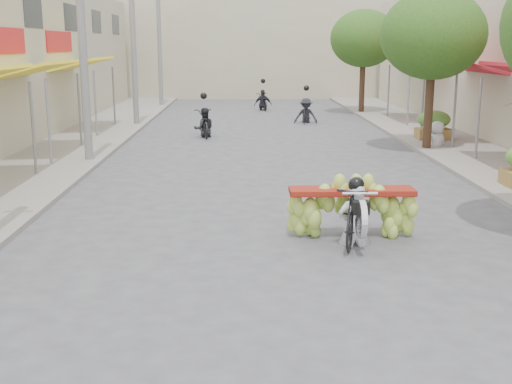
% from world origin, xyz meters
% --- Properties ---
extents(ground, '(120.00, 120.00, 0.00)m').
position_xyz_m(ground, '(0.00, 0.00, 0.00)').
color(ground, '#505055').
rests_on(ground, ground).
extents(sidewalk_left, '(4.00, 60.00, 0.12)m').
position_xyz_m(sidewalk_left, '(-7.00, 15.00, 0.06)').
color(sidewalk_left, gray).
rests_on(sidewalk_left, ground).
extents(sidewalk_right, '(4.00, 60.00, 0.12)m').
position_xyz_m(sidewalk_right, '(7.00, 15.00, 0.06)').
color(sidewalk_right, gray).
rests_on(sidewalk_right, ground).
extents(far_building, '(20.00, 6.00, 7.00)m').
position_xyz_m(far_building, '(0.00, 38.00, 3.50)').
color(far_building, '#AFA68A').
rests_on(far_building, ground).
extents(utility_pole_mid, '(0.60, 0.24, 8.00)m').
position_xyz_m(utility_pole_mid, '(-5.40, 12.00, 4.03)').
color(utility_pole_mid, slate).
rests_on(utility_pole_mid, ground).
extents(utility_pole_far, '(0.60, 0.24, 8.00)m').
position_xyz_m(utility_pole_far, '(-5.40, 21.00, 4.03)').
color(utility_pole_far, slate).
rests_on(utility_pole_far, ground).
extents(utility_pole_back, '(0.60, 0.24, 8.00)m').
position_xyz_m(utility_pole_back, '(-5.40, 30.00, 4.03)').
color(utility_pole_back, slate).
rests_on(utility_pole_back, ground).
extents(street_tree_mid, '(3.40, 3.40, 5.25)m').
position_xyz_m(street_tree_mid, '(5.40, 14.00, 3.78)').
color(street_tree_mid, '#3A2719').
rests_on(street_tree_mid, ground).
extents(street_tree_far, '(3.40, 3.40, 5.25)m').
position_xyz_m(street_tree_far, '(5.40, 26.00, 3.78)').
color(street_tree_far, '#3A2719').
rests_on(street_tree_far, ground).
extents(produce_crate_far, '(1.20, 0.88, 1.16)m').
position_xyz_m(produce_crate_far, '(6.20, 16.00, 0.71)').
color(produce_crate_far, olive).
rests_on(produce_crate_far, ground).
extents(banana_motorbike, '(2.27, 1.99, 2.06)m').
position_xyz_m(banana_motorbike, '(1.20, 3.94, 0.69)').
color(banana_motorbike, black).
rests_on(banana_motorbike, ground).
extents(pedestrian, '(0.92, 0.71, 1.64)m').
position_xyz_m(pedestrian, '(5.90, 14.53, 0.94)').
color(pedestrian, silver).
rests_on(pedestrian, ground).
extents(bg_motorbike_a, '(0.95, 1.89, 1.95)m').
position_xyz_m(bg_motorbike_a, '(-2.25, 17.55, 0.72)').
color(bg_motorbike_a, black).
rests_on(bg_motorbike_a, ground).
extents(bg_motorbike_b, '(1.14, 1.78, 1.95)m').
position_xyz_m(bg_motorbike_b, '(2.14, 22.02, 0.84)').
color(bg_motorbike_b, black).
rests_on(bg_motorbike_b, ground).
extents(bg_motorbike_c, '(1.05, 1.67, 1.95)m').
position_xyz_m(bg_motorbike_c, '(0.38, 27.88, 0.80)').
color(bg_motorbike_c, black).
rests_on(bg_motorbike_c, ground).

